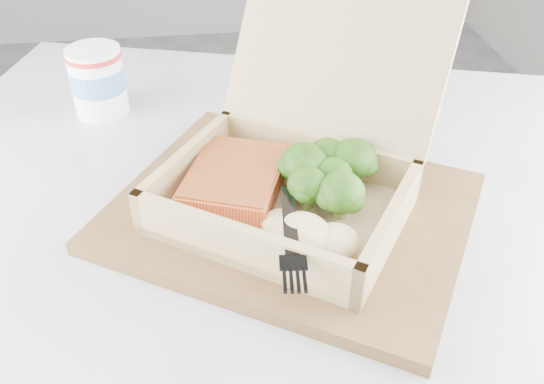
{
  "coord_description": "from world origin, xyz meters",
  "views": [
    {
      "loc": [
        0.66,
        -0.8,
        1.13
      ],
      "look_at": [
        0.72,
        -0.35,
        0.8
      ],
      "focal_mm": 40.0,
      "sensor_mm": 36.0,
      "label": 1
    }
  ],
  "objects": [
    {
      "name": "mashed_potatoes",
      "position": [
        0.73,
        -0.41,
        0.79
      ],
      "size": [
        0.09,
        0.08,
        0.03
      ],
      "primitive_type": "ellipsoid",
      "color": "beige",
      "rests_on": "takeout_container"
    },
    {
      "name": "serving_tray",
      "position": [
        0.74,
        -0.34,
        0.76
      ],
      "size": [
        0.42,
        0.4,
        0.01
      ],
      "primitive_type": "cube",
      "rotation": [
        0.0,
        0.0,
        -0.55
      ],
      "color": "brown",
      "rests_on": "cafe_table"
    },
    {
      "name": "broccoli_pile",
      "position": [
        0.78,
        -0.34,
        0.8
      ],
      "size": [
        0.11,
        0.11,
        0.04
      ],
      "primitive_type": null,
      "color": "#3C761A",
      "rests_on": "takeout_container"
    },
    {
      "name": "takeout_container",
      "position": [
        0.75,
        -0.31,
        0.81
      ],
      "size": [
        0.33,
        0.34,
        0.19
      ],
      "rotation": [
        0.0,
        0.0,
        -0.59
      ],
      "color": "tan",
      "rests_on": "serving_tray"
    },
    {
      "name": "salmon_fillet",
      "position": [
        0.68,
        -0.32,
        0.79
      ],
      "size": [
        0.12,
        0.14,
        0.02
      ],
      "primitive_type": "cube",
      "rotation": [
        0.0,
        0.0,
        -0.35
      ],
      "color": "#E1552C",
      "rests_on": "takeout_container"
    },
    {
      "name": "paper_cup",
      "position": [
        0.53,
        -0.1,
        0.8
      ],
      "size": [
        0.07,
        0.07,
        0.09
      ],
      "color": "white",
      "rests_on": "cafe_table"
    },
    {
      "name": "receipt",
      "position": [
        0.78,
        -0.16,
        0.75
      ],
      "size": [
        0.11,
        0.16,
        0.0
      ],
      "primitive_type": "cube",
      "rotation": [
        0.0,
        0.0,
        -0.22
      ],
      "color": "white",
      "rests_on": "cafe_table"
    },
    {
      "name": "plastic_fork",
      "position": [
        0.73,
        -0.38,
        0.8
      ],
      "size": [
        0.03,
        0.16,
        0.01
      ],
      "rotation": [
        0.0,
        0.0,
        3.03
      ],
      "color": "black",
      "rests_on": "mashed_potatoes"
    }
  ]
}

